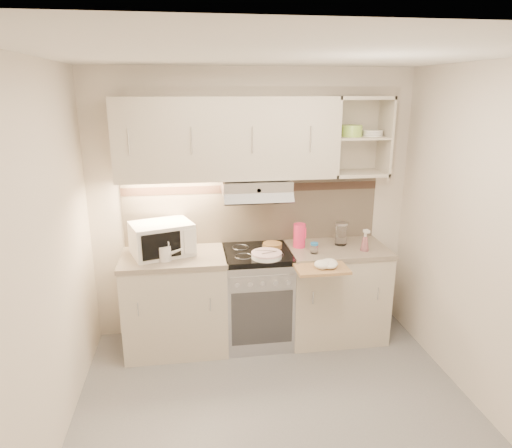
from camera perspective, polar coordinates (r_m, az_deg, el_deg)
name	(u,v)px	position (r m, az deg, el deg)	size (l,w,h in m)	color
ground	(279,417)	(3.63, 2.93, -22.98)	(3.00, 3.00, 0.00)	gray
room_shell	(273,189)	(3.23, 2.13, 4.38)	(3.04, 2.84, 2.52)	silver
base_cabinet_left	(176,304)	(4.28, -9.98, -9.77)	(0.90, 0.60, 0.86)	beige
worktop_left	(173,257)	(4.10, -10.29, -4.12)	(0.92, 0.62, 0.04)	gray
base_cabinet_right	(335,293)	(4.48, 9.80, -8.55)	(0.90, 0.60, 0.86)	beige
worktop_right	(337,249)	(4.31, 10.09, -3.11)	(0.92, 0.62, 0.04)	gray
electric_range	(257,296)	(4.30, 0.15, -9.03)	(0.60, 0.60, 0.90)	#B7B7BC
microwave	(162,239)	(4.10, -11.70, -1.81)	(0.60, 0.52, 0.29)	silver
watering_can	(165,252)	(3.96, -11.31, -3.49)	(0.23, 0.15, 0.20)	silver
plate_stack	(267,255)	(3.96, 1.33, -3.89)	(0.27, 0.27, 0.06)	white
bread_loaf	(272,245)	(4.21, 2.05, -2.69)	(0.18, 0.18, 0.04)	#AA773C
pink_pitcher	(299,235)	(4.22, 5.46, -1.44)	(0.12, 0.11, 0.22)	#FF2C61
glass_jar	(341,234)	(4.34, 10.59, -1.19)	(0.11, 0.11, 0.22)	white
spice_jar	(314,248)	(4.09, 7.28, -2.99)	(0.07, 0.07, 0.10)	white
spray_bottle	(365,242)	(4.24, 13.46, -2.17)	(0.08, 0.08, 0.21)	pink
cutting_board	(320,266)	(3.90, 7.97, -5.25)	(0.44, 0.39, 0.02)	tan
dish_towel	(326,263)	(3.86, 8.74, -4.79)	(0.24, 0.20, 0.06)	beige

